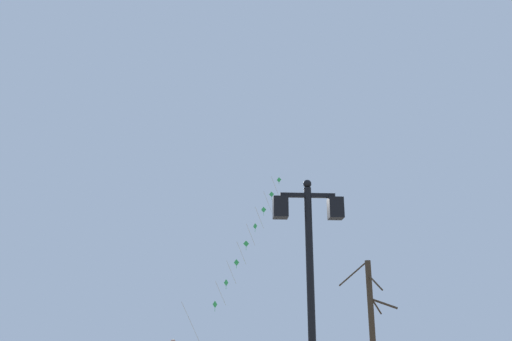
{
  "coord_description": "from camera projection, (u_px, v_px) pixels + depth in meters",
  "views": [
    {
      "loc": [
        1.12,
        -2.05,
        1.62
      ],
      "look_at": [
        2.25,
        16.73,
        7.72
      ],
      "focal_mm": 37.08,
      "sensor_mm": 36.0,
      "label": 1
    }
  ],
  "objects": [
    {
      "name": "bare_tree",
      "position": [
        372.0,
        320.0,
        19.41
      ],
      "size": [
        1.98,
        1.89,
        4.56
      ],
      "color": "#423323",
      "rests_on": "ground_plane"
    },
    {
      "name": "twin_lantern_lamp_post",
      "position": [
        309.0,
        252.0,
        9.79
      ],
      "size": [
        1.34,
        0.28,
        4.6
      ],
      "color": "black",
      "rests_on": "ground_plane"
    },
    {
      "name": "kite_train",
      "position": [
        242.0,
        252.0,
        28.67
      ],
      "size": [
        5.43,
        6.51,
        11.44
      ],
      "color": "brown",
      "rests_on": "ground_plane"
    }
  ]
}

